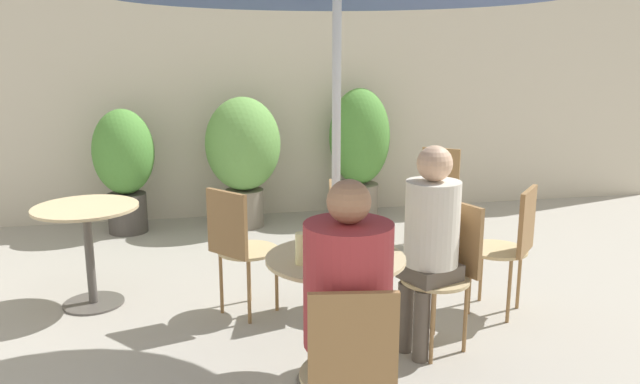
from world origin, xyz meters
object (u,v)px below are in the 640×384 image
at_px(bistro_chair_3, 238,241).
at_px(seated_person_1, 430,232).
at_px(potted_plant_2, 359,145).
at_px(beer_glass_0, 301,249).
at_px(seated_person_0, 347,302).
at_px(bistro_chair_4, 437,188).
at_px(potted_plant_1, 243,150).
at_px(cafe_table_far, 88,233).
at_px(bistro_chair_1, 447,262).
at_px(potted_plant_0, 124,162).
at_px(cafe_table_near, 335,290).
at_px(beer_glass_1, 366,233).
at_px(bistro_chair_5, 345,235).
at_px(bistro_chair_0, 350,366).
at_px(bistro_chair_2, 512,239).

xyz_separation_m(bistro_chair_3, seated_person_1, (1.04, -0.71, 0.21)).
xyz_separation_m(seated_person_1, potted_plant_2, (0.39, 3.01, 0.03)).
relative_size(seated_person_1, beer_glass_0, 7.67).
distance_m(seated_person_0, beer_glass_0, 0.58).
distance_m(bistro_chair_4, potted_plant_1, 1.93).
xyz_separation_m(bistro_chair_4, potted_plant_2, (-0.44, 1.08, 0.24)).
distance_m(beer_glass_0, potted_plant_2, 3.53).
height_order(cafe_table_far, bistro_chair_3, bistro_chair_3).
xyz_separation_m(bistro_chair_1, seated_person_0, (-0.84, -0.93, 0.21)).
relative_size(bistro_chair_1, bistro_chair_3, 1.00).
xyz_separation_m(seated_person_0, potted_plant_0, (-1.25, 3.78, -0.04)).
bearing_deg(potted_plant_1, cafe_table_far, -124.41).
relative_size(cafe_table_near, bistro_chair_3, 0.83).
height_order(seated_person_0, beer_glass_1, seated_person_0).
height_order(bistro_chair_5, seated_person_0, seated_person_0).
relative_size(beer_glass_0, potted_plant_2, 0.12).
height_order(cafe_table_far, potted_plant_2, potted_plant_2).
bearing_deg(bistro_chair_3, beer_glass_1, 176.15).
distance_m(cafe_table_far, bistro_chair_4, 2.98).
distance_m(cafe_table_near, bistro_chair_0, 0.80).
relative_size(bistro_chair_1, potted_plant_2, 0.65).
bearing_deg(cafe_table_near, bistro_chair_2, 25.13).
relative_size(bistro_chair_1, potted_plant_1, 0.68).
relative_size(bistro_chair_5, beer_glass_0, 5.45).
height_order(cafe_table_far, bistro_chair_2, bistro_chair_2).
bearing_deg(beer_glass_0, potted_plant_2, 70.25).
xyz_separation_m(bistro_chair_0, bistro_chair_4, (1.56, 2.96, 0.00)).
bearing_deg(bistro_chair_2, beer_glass_1, -22.80).
bearing_deg(potted_plant_2, cafe_table_near, -107.10).
xyz_separation_m(cafe_table_far, potted_plant_2, (2.43, 1.89, 0.24)).
bearing_deg(beer_glass_0, bistro_chair_2, 24.62).
relative_size(beer_glass_1, potted_plant_0, 0.14).
height_order(cafe_table_near, bistro_chair_4, bistro_chair_4).
bearing_deg(beer_glass_1, beer_glass_0, -156.43).
xyz_separation_m(bistro_chair_0, bistro_chair_3, (-0.32, 1.74, 0.00)).
xyz_separation_m(bistro_chair_1, bistro_chair_2, (0.59, 0.33, 0.00)).
bearing_deg(cafe_table_far, bistro_chair_2, -14.84).
height_order(seated_person_0, potted_plant_1, potted_plant_1).
bearing_deg(bistro_chair_0, bistro_chair_5, -94.42).
distance_m(bistro_chair_2, bistro_chair_4, 1.55).
bearing_deg(potted_plant_1, beer_glass_1, -82.44).
bearing_deg(bistro_chair_2, bistro_chair_0, -3.55).
distance_m(cafe_table_near, bistro_chair_2, 1.47).
distance_m(bistro_chair_0, bistro_chair_1, 1.38).
relative_size(beer_glass_1, potted_plant_2, 0.13).
distance_m(beer_glass_0, potted_plant_0, 3.42).
xyz_separation_m(seated_person_1, potted_plant_1, (-0.82, 2.89, 0.03)).
height_order(bistro_chair_4, seated_person_1, seated_person_1).
bearing_deg(seated_person_0, cafe_table_far, -47.73).
distance_m(bistro_chair_1, bistro_chair_4, 2.00).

